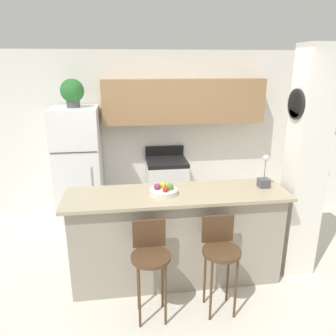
# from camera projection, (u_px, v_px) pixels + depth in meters

# --- Properties ---
(ground_plane) EXTENTS (14.00, 14.00, 0.00)m
(ground_plane) POSITION_uv_depth(u_px,v_px,m) (176.00, 277.00, 3.78)
(ground_plane) COLOR beige
(wall_back) EXTENTS (5.60, 0.38, 2.55)m
(wall_back) POSITION_uv_depth(u_px,v_px,m) (167.00, 121.00, 5.20)
(wall_back) COLOR white
(wall_back) RESTS_ON ground_plane
(pillar_right) EXTENTS (0.38, 0.32, 2.55)m
(pillar_right) POSITION_uv_depth(u_px,v_px,m) (305.00, 166.00, 3.57)
(pillar_right) COLOR white
(pillar_right) RESTS_ON ground_plane
(counter_bar) EXTENTS (2.37, 0.65, 1.05)m
(counter_bar) POSITION_uv_depth(u_px,v_px,m) (177.00, 236.00, 3.62)
(counter_bar) COLOR gray
(counter_bar) RESTS_ON ground_plane
(refrigerator) EXTENTS (0.66, 0.74, 1.76)m
(refrigerator) POSITION_uv_depth(u_px,v_px,m) (79.00, 167.00, 4.88)
(refrigerator) COLOR white
(refrigerator) RESTS_ON ground_plane
(stove_range) EXTENTS (0.63, 0.60, 1.07)m
(stove_range) POSITION_uv_depth(u_px,v_px,m) (167.00, 187.00, 5.25)
(stove_range) COLOR white
(stove_range) RESTS_ON ground_plane
(bar_stool_left) EXTENTS (0.37, 0.37, 0.96)m
(bar_stool_left) POSITION_uv_depth(u_px,v_px,m) (150.00, 257.00, 3.04)
(bar_stool_left) COLOR #4C331E
(bar_stool_left) RESTS_ON ground_plane
(bar_stool_right) EXTENTS (0.37, 0.37, 0.96)m
(bar_stool_right) POSITION_uv_depth(u_px,v_px,m) (220.00, 251.00, 3.12)
(bar_stool_right) COLOR #4C331E
(bar_stool_right) RESTS_ON ground_plane
(potted_plant_on_fridge) EXTENTS (0.33, 0.33, 0.39)m
(potted_plant_on_fridge) POSITION_uv_depth(u_px,v_px,m) (72.00, 92.00, 4.54)
(potted_plant_on_fridge) COLOR #4C4C51
(potted_plant_on_fridge) RESTS_ON refrigerator
(orchid_vase) EXTENTS (0.11, 0.11, 0.37)m
(orchid_vase) POSITION_uv_depth(u_px,v_px,m) (264.00, 178.00, 3.59)
(orchid_vase) COLOR #4C4C51
(orchid_vase) RESTS_ON counter_bar
(fruit_bowl) EXTENTS (0.30, 0.30, 0.11)m
(fruit_bowl) POSITION_uv_depth(u_px,v_px,m) (164.00, 190.00, 3.42)
(fruit_bowl) COLOR silver
(fruit_bowl) RESTS_ON counter_bar
(trash_bin) EXTENTS (0.28, 0.28, 0.38)m
(trash_bin) POSITION_uv_depth(u_px,v_px,m) (118.00, 214.00, 4.91)
(trash_bin) COLOR #59595B
(trash_bin) RESTS_ON ground_plane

